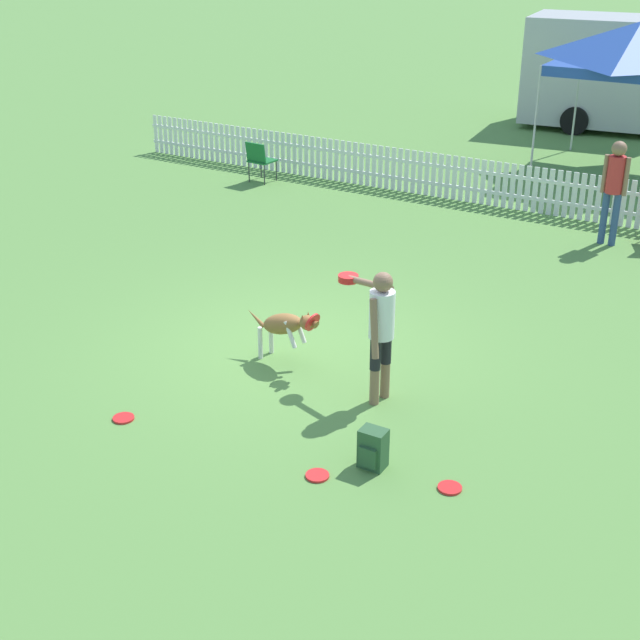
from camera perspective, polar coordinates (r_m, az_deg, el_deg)
The scene contains 12 objects.
ground_plane at distance 11.29m, azimuth -1.49°, elevation -1.60°, with size 240.00×240.00×0.00m, color #5B8C42.
handler_person at distance 9.67m, azimuth 3.80°, elevation -0.07°, with size 0.88×0.76×1.54m.
leaping_dog at distance 10.62m, azimuth -2.24°, elevation -0.31°, with size 1.13×0.39×0.79m.
frisbee_near_handler at distance 9.92m, azimuth -12.46°, elevation -6.15°, with size 0.23×0.23×0.02m.
frisbee_near_dog at distance 8.79m, azimuth -0.17°, elevation -9.92°, with size 0.23×0.23×0.02m.
frisbee_midfield at distance 8.71m, azimuth 8.31°, elevation -10.58°, with size 0.23×0.23×0.02m.
backpack_on_grass at distance 8.84m, azimuth 3.39°, elevation -8.24°, with size 0.26×0.24×0.42m.
picket_fence at distance 16.95m, azimuth 10.84°, elevation 8.60°, with size 16.04×0.04×0.84m.
folding_chair_center at distance 18.17m, azimuth -3.89°, elevation 10.30°, with size 0.50×0.52×0.83m.
canopy_tent_main at distance 19.41m, azimuth 19.72°, elevation 16.15°, with size 2.99×2.99×3.05m.
spectator_standing at distance 15.18m, azimuth 18.33°, elevation 8.36°, with size 0.42×0.27×1.71m.
equipment_trailer at distance 23.91m, azimuth 17.88°, elevation 14.94°, with size 4.70×2.52×2.69m.
Camera 1 is at (5.36, -8.58, 5.01)m, focal length 50.00 mm.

